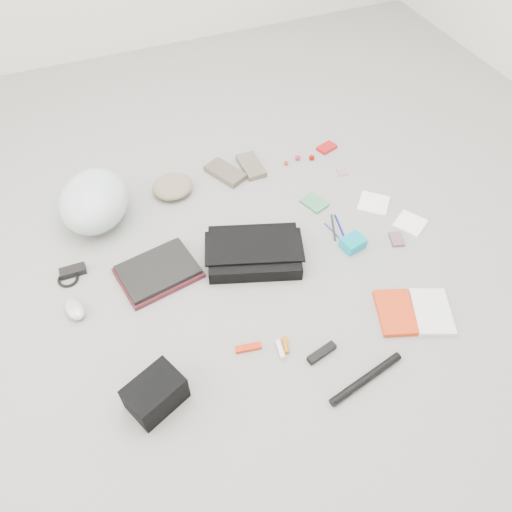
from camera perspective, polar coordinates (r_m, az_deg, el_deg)
name	(u,v)px	position (r m, az deg, el deg)	size (l,w,h in m)	color
ground_plane	(256,264)	(2.11, 0.00, -0.88)	(4.00, 4.00, 0.00)	gray
messenger_bag	(254,253)	(2.11, -0.23, 0.40)	(0.38, 0.27, 0.06)	black
bag_flap	(254,247)	(2.08, -0.23, 1.07)	(0.41, 0.19, 0.01)	black
laptop_sleeve	(158,273)	(2.11, -11.08, -1.91)	(0.32, 0.24, 0.02)	#561B22
laptop	(158,270)	(2.09, -11.17, -1.55)	(0.30, 0.22, 0.02)	black
bike_helmet	(94,201)	(2.33, -18.01, 6.02)	(0.30, 0.37, 0.22)	silver
beanie	(173,187)	(2.43, -9.52, 7.84)	(0.19, 0.18, 0.07)	gray
mitten_left	(225,173)	(2.51, -3.53, 9.50)	(0.10, 0.20, 0.03)	brown
mitten_right	(251,166)	(2.55, -0.57, 10.27)	(0.10, 0.19, 0.03)	#695F4F
power_brick	(73,271)	(2.21, -20.19, -1.63)	(0.11, 0.05, 0.03)	black
cable_coil	(68,279)	(2.20, -20.68, -2.47)	(0.09, 0.09, 0.01)	black
mouse	(75,309)	(2.07, -20.02, -5.74)	(0.07, 0.11, 0.04)	#B9B9B9
camera_bag	(155,394)	(1.77, -11.42, -15.18)	(0.19, 0.13, 0.12)	black
multitool	(248,348)	(1.88, -0.87, -10.43)	(0.10, 0.03, 0.01)	red
toiletry_tube_white	(280,349)	(1.87, 2.82, -10.61)	(0.02, 0.02, 0.07)	silver
toiletry_tube_orange	(286,345)	(1.88, 3.40, -10.11)	(0.02, 0.02, 0.06)	#C36509
u_lock	(322,353)	(1.87, 7.52, -10.91)	(0.12, 0.03, 0.02)	black
bike_pump	(366,379)	(1.85, 12.47, -13.53)	(0.03, 0.03, 0.32)	black
book_red	(396,312)	(2.03, 15.67, -6.23)	(0.14, 0.21, 0.02)	#EF3C12
book_white	(432,312)	(2.07, 19.45, -6.03)	(0.14, 0.21, 0.02)	silver
notepad	(314,203)	(2.37, 6.68, 6.03)	(0.08, 0.11, 0.01)	#3F8353
pen_blue	(333,231)	(2.26, 8.75, 2.81)	(0.01, 0.01, 0.12)	navy
pen_black	(333,227)	(2.28, 8.83, 3.25)	(0.01, 0.01, 0.16)	black
pen_navy	(340,227)	(2.28, 9.59, 3.28)	(0.01, 0.01, 0.16)	navy
accordion_wallet	(353,243)	(2.20, 11.01, 1.47)	(0.10, 0.08, 0.05)	#07A0B8
card_deck	(397,239)	(2.28, 15.78, 1.85)	(0.05, 0.08, 0.01)	#7D546C
napkin_top	(374,203)	(2.43, 13.30, 5.90)	(0.13, 0.13, 0.01)	white
napkin_bottom	(410,223)	(2.37, 17.22, 3.61)	(0.12, 0.12, 0.01)	white
lollipop_a	(286,163)	(2.58, 3.46, 10.58)	(0.02, 0.02, 0.02)	maroon
lollipop_b	(298,158)	(2.61, 4.77, 11.13)	(0.03, 0.03, 0.03)	#A31B31
lollipop_c	(312,158)	(2.62, 6.38, 11.12)	(0.03, 0.03, 0.03)	#9A0200
altoids_tin	(327,148)	(2.70, 8.09, 12.16)	(0.10, 0.06, 0.02)	red
stamp_sheet	(342,172)	(2.57, 9.84, 9.48)	(0.05, 0.06, 0.00)	#A57C8F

